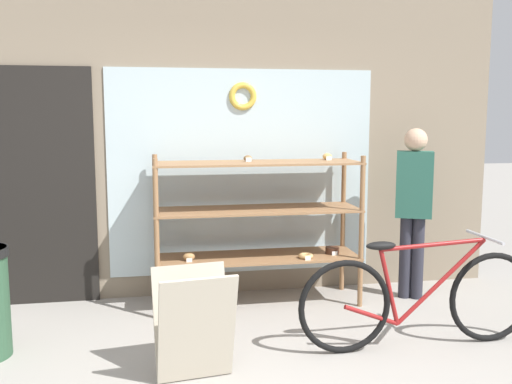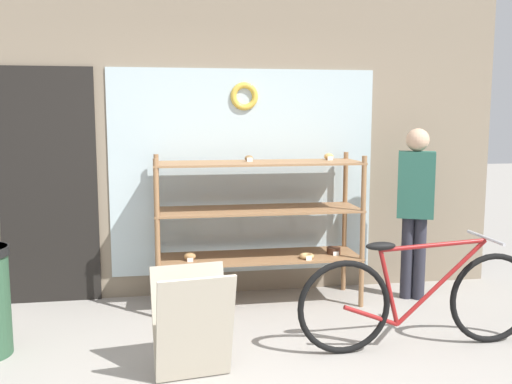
{
  "view_description": "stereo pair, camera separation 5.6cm",
  "coord_description": "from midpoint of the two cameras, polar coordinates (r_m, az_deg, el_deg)",
  "views": [
    {
      "loc": [
        -0.62,
        -2.98,
        1.68
      ],
      "look_at": [
        0.14,
        1.21,
        1.11
      ],
      "focal_mm": 40.0,
      "sensor_mm": 36.0,
      "label": 1
    },
    {
      "loc": [
        -0.57,
        -2.99,
        1.68
      ],
      "look_at": [
        0.14,
        1.21,
        1.11
      ],
      "focal_mm": 40.0,
      "sensor_mm": 36.0,
      "label": 2
    }
  ],
  "objects": [
    {
      "name": "storefront_facade",
      "position": [
        5.32,
        -3.55,
        9.33
      ],
      "size": [
        5.35,
        0.13,
        3.78
      ],
      "color": "gray",
      "rests_on": "ground_plane"
    },
    {
      "name": "display_case",
      "position": [
        5.03,
        0.67,
        -2.25
      ],
      "size": [
        1.8,
        0.54,
        1.34
      ],
      "color": "#8E6642",
      "rests_on": "ground_plane"
    },
    {
      "name": "pedestrian",
      "position": [
        5.36,
        15.94,
        -0.84
      ],
      "size": [
        0.37,
        0.3,
        1.56
      ],
      "rotation": [
        0.0,
        0.0,
        -0.42
      ],
      "color": "#282833",
      "rests_on": "ground_plane"
    },
    {
      "name": "bicycle",
      "position": [
        4.34,
        16.38,
        -10.25
      ],
      "size": [
        1.82,
        0.46,
        0.81
      ],
      "rotation": [
        0.0,
        0.0,
        0.01
      ],
      "color": "black",
      "rests_on": "ground_plane"
    },
    {
      "name": "sandwich_board",
      "position": [
        3.73,
        -5.92,
        -13.04
      ],
      "size": [
        0.53,
        0.44,
        0.71
      ],
      "rotation": [
        0.0,
        0.0,
        0.14
      ],
      "color": "#B2A893",
      "rests_on": "ground_plane"
    }
  ]
}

